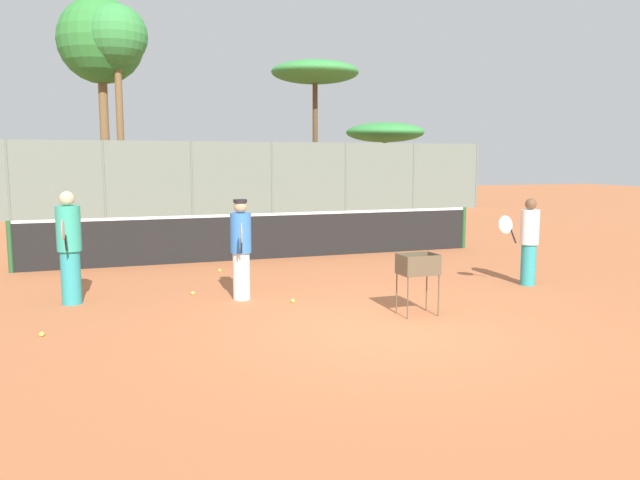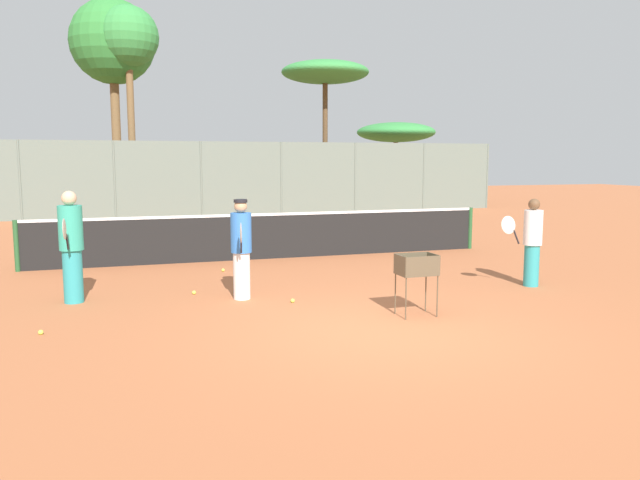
% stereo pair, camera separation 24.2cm
% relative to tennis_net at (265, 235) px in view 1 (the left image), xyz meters
% --- Properties ---
extents(ground_plane, '(80.00, 80.00, 0.00)m').
position_rel_tennis_net_xyz_m(ground_plane, '(0.00, -6.52, -0.56)').
color(ground_plane, '#B7663D').
extents(tennis_net, '(10.81, 0.10, 1.07)m').
position_rel_tennis_net_xyz_m(tennis_net, '(0.00, 0.00, 0.00)').
color(tennis_net, '#26592D').
rests_on(tennis_net, ground_plane).
extents(back_fence, '(27.03, 0.08, 3.04)m').
position_rel_tennis_net_xyz_m(back_fence, '(-0.00, 11.72, 0.96)').
color(back_fence, slate).
rests_on(back_fence, ground_plane).
extents(tree_0, '(2.73, 2.73, 9.13)m').
position_rel_tennis_net_xyz_m(tree_0, '(-2.54, 16.01, 7.07)').
color(tree_0, brown).
rests_on(tree_0, ground_plane).
extents(tree_1, '(4.09, 4.09, 6.85)m').
position_rel_tennis_net_xyz_m(tree_1, '(6.17, 14.20, 5.71)').
color(tree_1, brown).
rests_on(tree_1, ground_plane).
extents(tree_2, '(4.29, 4.29, 4.31)m').
position_rel_tennis_net_xyz_m(tree_2, '(11.39, 17.50, 3.19)').
color(tree_2, brown).
rests_on(tree_2, ground_plane).
extents(tree_3, '(3.85, 3.85, 9.59)m').
position_rel_tennis_net_xyz_m(tree_3, '(-3.20, 17.00, 7.03)').
color(tree_3, brown).
rests_on(tree_3, ground_plane).
extents(player_white_outfit, '(0.38, 0.94, 1.81)m').
position_rel_tennis_net_xyz_m(player_white_outfit, '(-4.07, -3.38, 0.37)').
color(player_white_outfit, teal).
rests_on(player_white_outfit, ground_plane).
extents(player_red_cap, '(0.89, 0.33, 1.60)m').
position_rel_tennis_net_xyz_m(player_red_cap, '(3.81, -4.58, 0.27)').
color(player_red_cap, teal).
rests_on(player_red_cap, ground_plane).
extents(player_yellow_shirt, '(0.34, 0.89, 1.66)m').
position_rel_tennis_net_xyz_m(player_yellow_shirt, '(-1.43, -3.98, 0.31)').
color(player_yellow_shirt, white).
rests_on(player_yellow_shirt, ground_plane).
extents(ball_cart, '(0.56, 0.41, 0.92)m').
position_rel_tennis_net_xyz_m(ball_cart, '(0.82, -5.88, 0.13)').
color(ball_cart, brown).
rests_on(ball_cart, ground_plane).
extents(tennis_ball_0, '(0.07, 0.07, 0.07)m').
position_rel_tennis_net_xyz_m(tennis_ball_0, '(-4.38, -5.25, -0.53)').
color(tennis_ball_0, '#D1E54C').
rests_on(tennis_ball_0, ground_plane).
extents(tennis_ball_1, '(0.07, 0.07, 0.07)m').
position_rel_tennis_net_xyz_m(tennis_ball_1, '(-1.27, -2.78, -0.53)').
color(tennis_ball_1, '#D1E54C').
rests_on(tennis_ball_1, ground_plane).
extents(tennis_ball_2, '(0.07, 0.07, 0.07)m').
position_rel_tennis_net_xyz_m(tennis_ball_2, '(-0.70, -4.50, -0.53)').
color(tennis_ball_2, '#D1E54C').
rests_on(tennis_ball_2, ground_plane).
extents(tennis_ball_3, '(0.07, 0.07, 0.07)m').
position_rel_tennis_net_xyz_m(tennis_ball_3, '(-1.31, -1.34, -0.53)').
color(tennis_ball_3, '#D1E54C').
rests_on(tennis_ball_3, ground_plane).
extents(tennis_ball_4, '(0.07, 0.07, 0.07)m').
position_rel_tennis_net_xyz_m(tennis_ball_4, '(3.08, -1.85, -0.53)').
color(tennis_ball_4, '#D1E54C').
rests_on(tennis_ball_4, ground_plane).
extents(tennis_ball_5, '(0.07, 0.07, 0.07)m').
position_rel_tennis_net_xyz_m(tennis_ball_5, '(-2.15, -3.38, -0.53)').
color(tennis_ball_5, '#D1E54C').
rests_on(tennis_ball_5, ground_plane).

